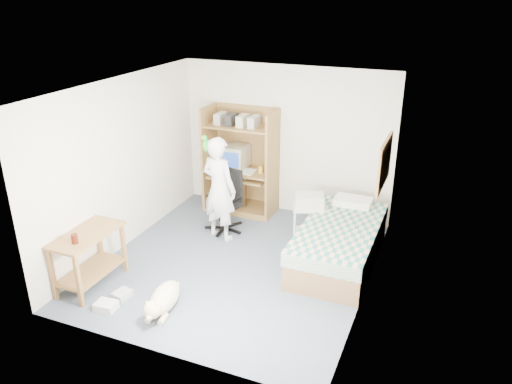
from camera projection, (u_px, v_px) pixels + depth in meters
floor at (237, 264)px, 7.07m from camera, size 4.00×4.00×0.00m
wall_back at (286, 141)px, 8.29m from camera, size 3.60×0.02×2.50m
wall_right at (373, 203)px, 5.96m from camera, size 0.02×4.00×2.50m
wall_left at (123, 164)px, 7.22m from camera, size 0.02×4.00×2.50m
ceiling at (235, 87)px, 6.11m from camera, size 3.60×4.00×0.02m
computer_hutch at (241, 165)px, 8.48m from camera, size 1.20×0.63×1.80m
bed at (339, 243)px, 7.03m from camera, size 1.02×2.02×0.66m
side_desk at (89, 251)px, 6.40m from camera, size 0.50×1.00×0.75m
corkboard at (384, 163)px, 6.66m from camera, size 0.04×0.94×0.66m
office_chair at (226, 209)px, 7.96m from camera, size 0.55×0.56×0.98m
person at (219, 189)px, 7.51m from camera, size 0.67×0.53×1.63m
parrot at (206, 144)px, 7.33m from camera, size 0.12×0.21×0.33m
dog at (163, 299)px, 6.01m from camera, size 0.40×0.94×0.35m
printer_cart at (309, 218)px, 7.58m from camera, size 0.58×0.52×0.58m
printer at (310, 200)px, 7.47m from camera, size 0.50×0.44×0.18m
crt_monitor at (235, 156)px, 8.48m from camera, size 0.41×0.44×0.38m
keyboard at (235, 176)px, 8.42m from camera, size 0.46×0.20×0.03m
pencil_cup at (261, 169)px, 8.27m from camera, size 0.08×0.08×0.12m
drink_glass at (75, 239)px, 6.05m from camera, size 0.08×0.08×0.12m
floor_box_a at (106, 306)px, 6.06m from camera, size 0.27×0.22×0.10m
floor_box_b at (122, 294)px, 6.30m from camera, size 0.21×0.25×0.08m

